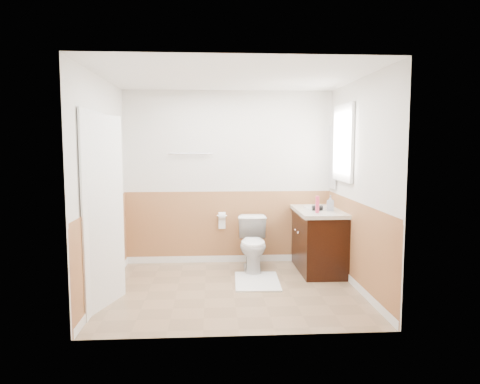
{
  "coord_description": "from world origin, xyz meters",
  "views": [
    {
      "loc": [
        -0.24,
        -5.2,
        1.73
      ],
      "look_at": [
        0.1,
        0.25,
        1.15
      ],
      "focal_mm": 33.55,
      "sensor_mm": 36.0,
      "label": 1
    }
  ],
  "objects": [
    {
      "name": "hair_dryer_body",
      "position": [
        1.16,
        0.66,
        0.89
      ],
      "size": [
        0.14,
        0.07,
        0.07
      ],
      "primitive_type": "cylinder",
      "rotation": [
        0.0,
        1.57,
        0.0
      ],
      "color": "black",
      "rests_on": "countertop"
    },
    {
      "name": "ceiling",
      "position": [
        0.0,
        0.0,
        2.5
      ],
      "size": [
        3.0,
        3.0,
        0.0
      ],
      "primitive_type": "plane",
      "rotation": [
        3.14,
        0.0,
        0.0
      ],
      "color": "white",
      "rests_on": "floor"
    },
    {
      "name": "lotion_bottle",
      "position": [
        1.11,
        0.45,
        0.96
      ],
      "size": [
        0.05,
        0.05,
        0.22
      ],
      "primitive_type": "cylinder",
      "color": "#C93453",
      "rests_on": "countertop"
    },
    {
      "name": "vanity_cabinet",
      "position": [
        1.21,
        0.78,
        0.4
      ],
      "size": [
        0.55,
        1.1,
        0.8
      ],
      "primitive_type": "cube",
      "color": "black",
      "rests_on": "floor"
    },
    {
      "name": "window_frame",
      "position": [
        1.47,
        0.59,
        1.75
      ],
      "size": [
        0.04,
        0.8,
        1.0
      ],
      "primitive_type": "cube",
      "color": "white",
      "rests_on": "wall_right"
    },
    {
      "name": "tp_roll",
      "position": [
        -0.1,
        1.23,
        0.7
      ],
      "size": [
        0.1,
        0.11,
        0.11
      ],
      "primitive_type": "cylinder",
      "rotation": [
        0.0,
        1.57,
        0.0
      ],
      "color": "white",
      "rests_on": "tp_holder_bar"
    },
    {
      "name": "wainscot_right",
      "position": [
        1.49,
        0.0,
        0.5
      ],
      "size": [
        0.0,
        2.6,
        2.6
      ],
      "primitive_type": "plane",
      "rotation": [
        1.57,
        0.0,
        -1.57
      ],
      "color": "#B07146",
      "rests_on": "floor"
    },
    {
      "name": "wall_right",
      "position": [
        1.5,
        0.0,
        1.25
      ],
      "size": [
        0.0,
        3.0,
        3.0
      ],
      "primitive_type": "plane",
      "rotation": [
        1.57,
        0.0,
        -1.57
      ],
      "color": "silver",
      "rests_on": "floor"
    },
    {
      "name": "window_glass",
      "position": [
        1.49,
        0.59,
        1.75
      ],
      "size": [
        0.01,
        0.7,
        0.9
      ],
      "primitive_type": "cube",
      "color": "white",
      "rests_on": "wall_right"
    },
    {
      "name": "wainscot_back",
      "position": [
        0.0,
        1.29,
        0.5
      ],
      "size": [
        3.0,
        0.0,
        3.0
      ],
      "primitive_type": "plane",
      "rotation": [
        1.57,
        0.0,
        0.0
      ],
      "color": "#B07146",
      "rests_on": "floor"
    },
    {
      "name": "countertop",
      "position": [
        1.2,
        0.78,
        0.83
      ],
      "size": [
        0.6,
        1.15,
        0.05
      ],
      "primitive_type": "cube",
      "color": "beige",
      "rests_on": "vanity_cabinet"
    },
    {
      "name": "vanity_knob_right",
      "position": [
        0.91,
        0.88,
        0.55
      ],
      "size": [
        0.03,
        0.03,
        0.03
      ],
      "primitive_type": "sphere",
      "color": "white",
      "rests_on": "vanity_cabinet"
    },
    {
      "name": "door_frame",
      "position": [
        -1.48,
        -0.45,
        1.03
      ],
      "size": [
        0.02,
        0.92,
        2.1
      ],
      "primitive_type": "cube",
      "color": "white",
      "rests_on": "wall_left"
    },
    {
      "name": "towel_bar",
      "position": [
        -0.55,
        1.25,
        1.6
      ],
      "size": [
        0.62,
        0.02,
        0.02
      ],
      "primitive_type": "cylinder",
      "rotation": [
        0.0,
        1.57,
        0.0
      ],
      "color": "silver",
      "rests_on": "wall_back"
    },
    {
      "name": "wall_back",
      "position": [
        0.0,
        1.3,
        1.25
      ],
      "size": [
        3.0,
        0.0,
        3.0
      ],
      "primitive_type": "plane",
      "rotation": [
        1.57,
        0.0,
        0.0
      ],
      "color": "silver",
      "rests_on": "floor"
    },
    {
      "name": "wainscot_front",
      "position": [
        0.0,
        -1.29,
        0.5
      ],
      "size": [
        3.0,
        0.0,
        3.0
      ],
      "primitive_type": "plane",
      "rotation": [
        -1.57,
        0.0,
        0.0
      ],
      "color": "#B07146",
      "rests_on": "floor"
    },
    {
      "name": "tp_sheet",
      "position": [
        -0.1,
        1.23,
        0.59
      ],
      "size": [
        0.1,
        0.01,
        0.16
      ],
      "primitive_type": "cube",
      "color": "white",
      "rests_on": "tp_roll"
    },
    {
      "name": "door_knob",
      "position": [
        -1.34,
        -0.12,
        0.95
      ],
      "size": [
        0.06,
        0.06,
        0.06
      ],
      "primitive_type": "sphere",
      "color": "silver",
      "rests_on": "door"
    },
    {
      "name": "wall_left",
      "position": [
        -1.5,
        0.0,
        1.25
      ],
      "size": [
        0.0,
        3.0,
        3.0
      ],
      "primitive_type": "plane",
      "rotation": [
        1.57,
        0.0,
        1.57
      ],
      "color": "silver",
      "rests_on": "floor"
    },
    {
      "name": "tp_holder_bar",
      "position": [
        -0.1,
        1.23,
        0.7
      ],
      "size": [
        0.14,
        0.02,
        0.02
      ],
      "primitive_type": "cylinder",
      "rotation": [
        0.0,
        1.57,
        0.0
      ],
      "color": "silver",
      "rests_on": "wall_back"
    },
    {
      "name": "floor",
      "position": [
        0.0,
        0.0,
        0.0
      ],
      "size": [
        3.0,
        3.0,
        0.0
      ],
      "primitive_type": "plane",
      "color": "#8C7051",
      "rests_on": "ground"
    },
    {
      "name": "soap_dispenser",
      "position": [
        1.33,
        0.64,
        0.95
      ],
      "size": [
        0.11,
        0.12,
        0.21
      ],
      "primitive_type": "imported",
      "rotation": [
        0.0,
        0.0,
        -0.25
      ],
      "color": "gray",
      "rests_on": "countertop"
    },
    {
      "name": "hair_dryer_handle",
      "position": [
        1.13,
        0.66,
        0.86
      ],
      "size": [
        0.03,
        0.03,
        0.07
      ],
      "primitive_type": "cylinder",
      "color": "black",
      "rests_on": "countertop"
    },
    {
      "name": "faucet",
      "position": [
        1.39,
        0.93,
        0.92
      ],
      "size": [
        0.02,
        0.02,
        0.14
      ],
      "primitive_type": "cylinder",
      "color": "silver",
      "rests_on": "countertop"
    },
    {
      "name": "sink_basin",
      "position": [
        1.21,
        0.93,
        0.86
      ],
      "size": [
        0.36,
        0.36,
        0.02
      ],
      "primitive_type": "cylinder",
      "color": "white",
      "rests_on": "countertop"
    },
    {
      "name": "toilet",
      "position": [
        0.32,
        0.84,
        0.36
      ],
      "size": [
        0.44,
        0.73,
        0.73
      ],
      "primitive_type": "imported",
      "rotation": [
        0.0,
        0.0,
        -0.04
      ],
      "color": "white",
      "rests_on": "floor"
    },
    {
      "name": "mirror_panel",
      "position": [
        1.48,
        1.1,
        1.55
      ],
      "size": [
        0.02,
        0.35,
        0.9
      ],
      "primitive_type": "cube",
      "color": "silver",
      "rests_on": "wall_right"
    },
    {
      "name": "door",
      "position": [
        -1.4,
        -0.45,
        1.02
      ],
      "size": [
        0.29,
        0.78,
        2.04
      ],
      "primitive_type": "cube",
      "rotation": [
        0.0,
        0.0,
        -0.31
      ],
      "color": "white",
      "rests_on": "wall_left"
    },
    {
      "name": "vanity_knob_left",
      "position": [
        0.91,
        0.68,
        0.55
      ],
      "size": [
        0.03,
        0.03,
        0.03
      ],
      "primitive_type": "sphere",
      "color": "#B8B8BF",
      "rests_on": "vanity_cabinet"
    },
    {
      "name": "wainscot_left",
      "position": [
        -1.49,
        0.0,
        0.5
      ],
      "size": [
        0.0,
        2.6,
        2.6
      ],
      "primitive_type": "plane",
      "rotation": [
        1.57,
        0.0,
        1.57
      ],
      "color": "#B07146",
      "rests_on": "floor"
    },
    {
      "name": "bath_mat",
      "position": [
        0.32,
        0.28,
        0.01
      ],
      "size": [
        0.58,
        0.82,
        0.02
      ],
      "primitive_type": "cube",
      "rotation": [
        0.0,
        0.0,
        -0.04
      ],
      "color": "white",
      "rests_on": "floor"
    },
    {
      "name": "wall_front",
      "position": [
        0.0,
        -1.3,
        1.25
      ],
      "size": [
        3.0,
        0.0,
        3.0
      ],
      "primitive_type": "plane",
      "rotation": [
        -1.57,
        0.0,
        0.0
      ],
      "color": "silver",
      "rests_on": "floor"
    }
  ]
}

